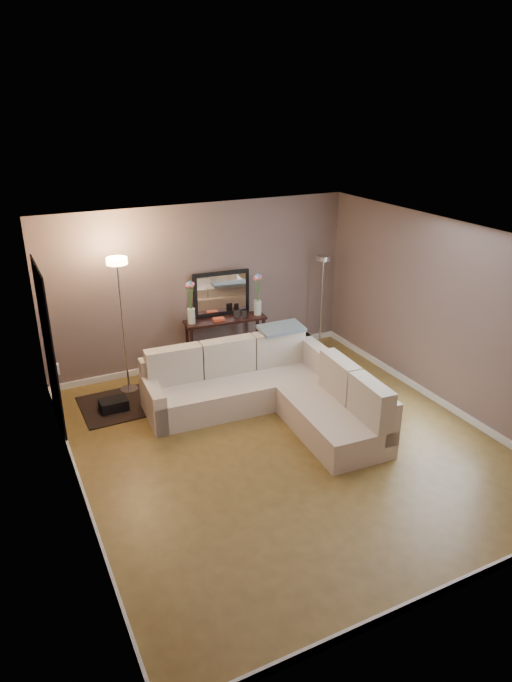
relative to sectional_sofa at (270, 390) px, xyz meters
name	(u,v)px	position (x,y,z in m)	size (l,w,h in m)	color
floor	(284,443)	(-0.21, -0.79, -0.34)	(5.00, 5.50, 0.01)	olive
ceiling	(288,240)	(-0.21, -0.79, 2.27)	(5.00, 5.50, 0.01)	white
wall_back	(201,286)	(-0.21, 1.97, 0.96)	(5.00, 0.02, 2.60)	#745F59
wall_front	(457,477)	(-0.21, -3.55, 0.96)	(5.00, 0.02, 2.60)	#745F59
wall_left	(67,393)	(-2.72, -0.79, 0.96)	(0.02, 5.50, 2.60)	#745F59
wall_right	(447,316)	(2.30, -0.79, 0.96)	(0.02, 5.50, 2.60)	#745F59
baseboard_back	(205,358)	(-0.21, 1.95, -0.29)	(5.00, 0.03, 0.10)	white
baseboard_front	(435,594)	(-0.21, -3.52, -0.29)	(5.00, 0.03, 0.10)	white
baseboard_left	(84,494)	(-2.69, -0.79, -0.29)	(0.03, 5.50, 0.10)	white
baseboard_right	(435,398)	(2.28, -0.79, -0.29)	(0.03, 5.50, 0.10)	white
doorway	(49,350)	(-2.69, 0.91, 0.76)	(0.02, 1.20, 2.20)	black
switch_plate	(58,369)	(-2.69, 0.06, 0.86)	(0.02, 0.08, 0.12)	white
sectional_sofa	(270,390)	(0.00, 0.00, 0.00)	(2.64, 2.63, 0.91)	beige
throw_blanket	(281,328)	(0.49, 0.61, 0.61)	(0.65, 0.38, 0.05)	slate
console_table	(221,340)	(-0.02, 1.68, 0.12)	(1.33, 0.47, 0.80)	black
leaning_mirror	(222,294)	(0.08, 1.84, 0.84)	(0.92, 0.12, 0.72)	black
table_decor	(226,318)	(0.06, 1.64, 0.50)	(0.56, 0.14, 0.13)	#D54625
flower_vase_left	(191,306)	(-0.49, 1.73, 0.76)	(0.15, 0.13, 0.69)	silver
flower_vase_right	(258,297)	(0.61, 1.63, 0.76)	(0.15, 0.13, 0.69)	silver
floor_lamp_lit	(121,299)	(-1.61, 1.48, 1.10)	(0.29, 0.29, 2.04)	silver
floor_lamp_unlit	(322,284)	(1.82, 1.61, 0.82)	(0.30, 0.30, 1.64)	silver
charcoal_rug	(129,403)	(-1.72, 1.09, -0.33)	(1.33, 1.00, 0.02)	black
black_bag	(114,407)	(-1.95, 0.99, -0.29)	(0.38, 0.27, 0.24)	black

